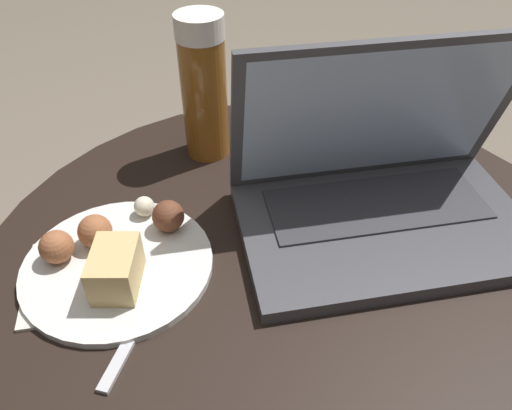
% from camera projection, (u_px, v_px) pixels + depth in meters
% --- Properties ---
extents(table, '(0.76, 0.76, 0.54)m').
position_uv_depth(table, '(292.00, 334.00, 0.68)').
color(table, '#515156').
rests_on(table, ground_plane).
extents(napkin, '(0.19, 0.14, 0.00)m').
position_uv_depth(napkin, '(107.00, 276.00, 0.56)').
color(napkin, silver).
rests_on(napkin, table).
extents(laptop, '(0.37, 0.25, 0.23)m').
position_uv_depth(laptop, '(381.00, 189.00, 0.61)').
color(laptop, '#47474C').
rests_on(laptop, table).
extents(beer_glass, '(0.07, 0.07, 0.21)m').
position_uv_depth(beer_glass, '(204.00, 88.00, 0.69)').
color(beer_glass, brown).
rests_on(beer_glass, table).
extents(snack_plate, '(0.22, 0.22, 0.06)m').
position_uv_depth(snack_plate, '(116.00, 256.00, 0.57)').
color(snack_plate, silver).
rests_on(snack_plate, table).
extents(fork, '(0.09, 0.19, 0.00)m').
position_uv_depth(fork, '(153.00, 297.00, 0.54)').
color(fork, silver).
rests_on(fork, table).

